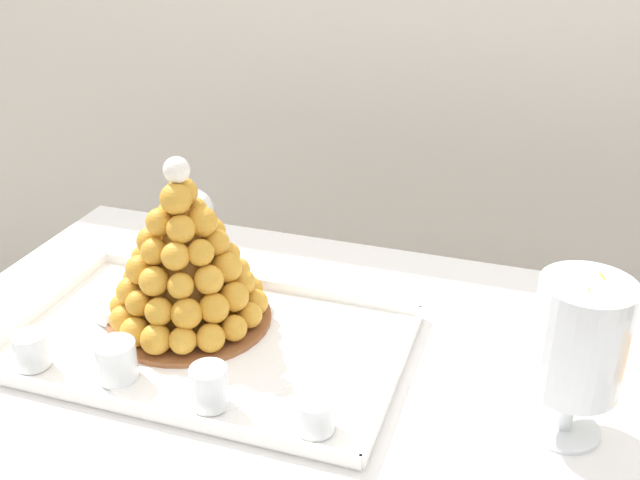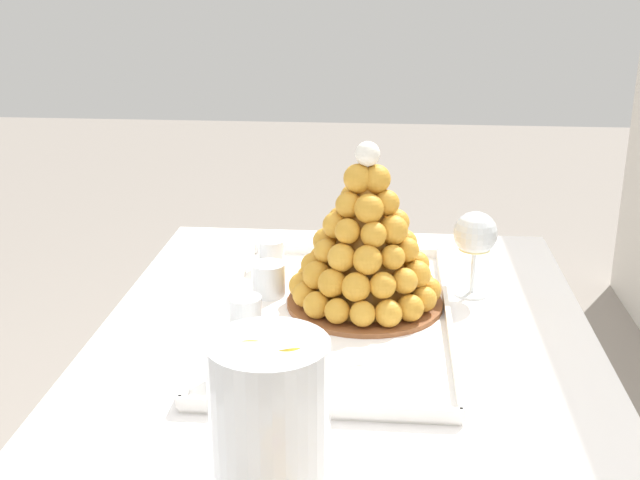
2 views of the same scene
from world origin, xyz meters
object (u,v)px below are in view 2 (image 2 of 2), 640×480
at_px(dessert_cup_centre, 246,317).
at_px(wine_glass, 475,237).
at_px(dessert_cup_left, 272,255).
at_px(macaron_goblet, 269,417).
at_px(dessert_cup_mid_right, 226,366).
at_px(serving_tray, 335,318).
at_px(creme_brulee_ramekin, 359,272).
at_px(croquembouche, 365,246).
at_px(dessert_cup_mid_left, 269,281).

bearing_deg(dessert_cup_centre, wine_glass, 119.43).
distance_m(dessert_cup_left, wine_glass, 0.38).
bearing_deg(wine_glass, macaron_goblet, -21.30).
bearing_deg(dessert_cup_mid_right, serving_tray, 148.64).
bearing_deg(macaron_goblet, wine_glass, 158.70).
xyz_separation_m(dessert_cup_left, wine_glass, (0.08, 0.36, 0.07)).
bearing_deg(dessert_cup_left, creme_brulee_ramekin, 74.78).
height_order(dessert_cup_mid_right, creme_brulee_ramekin, dessert_cup_mid_right).
relative_size(serving_tray, dessert_cup_mid_right, 11.59).
xyz_separation_m(croquembouche, dessert_cup_left, (-0.16, -0.18, -0.08)).
height_order(dessert_cup_centre, macaron_goblet, macaron_goblet).
bearing_deg(dessert_cup_mid_left, dessert_cup_left, -173.96).
bearing_deg(dessert_cup_mid_left, dessert_cup_mid_right, -2.65).
bearing_deg(creme_brulee_ramekin, croquembouche, 7.10).
bearing_deg(macaron_goblet, dessert_cup_mid_left, -171.28).
xyz_separation_m(croquembouche, macaron_goblet, (0.57, -0.07, 0.03)).
xyz_separation_m(croquembouche, dessert_cup_centre, (0.12, -0.18, -0.08)).
relative_size(croquembouche, dessert_cup_mid_right, 5.37).
xyz_separation_m(serving_tray, croquembouche, (-0.05, 0.05, 0.11)).
bearing_deg(croquembouche, dessert_cup_left, -131.99).
bearing_deg(wine_glass, croquembouche, -65.96).
relative_size(serving_tray, creme_brulee_ramekin, 6.55).
xyz_separation_m(dessert_cup_mid_left, creme_brulee_ramekin, (-0.09, 0.15, -0.01)).
distance_m(serving_tray, dessert_cup_left, 0.25).
distance_m(dessert_cup_mid_right, wine_glass, 0.51).
bearing_deg(croquembouche, macaron_goblet, -7.16).
height_order(serving_tray, dessert_cup_left, dessert_cup_left).
relative_size(dessert_cup_centre, creme_brulee_ramekin, 0.65).
bearing_deg(dessert_cup_left, dessert_cup_mid_right, 0.03).
distance_m(croquembouche, dessert_cup_left, 0.25).
bearing_deg(wine_glass, dessert_cup_left, -102.26).
height_order(creme_brulee_ramekin, macaron_goblet, macaron_goblet).
relative_size(dessert_cup_mid_left, macaron_goblet, 0.26).
bearing_deg(serving_tray, creme_brulee_ramekin, 169.44).
relative_size(dessert_cup_mid_right, wine_glass, 0.34).
bearing_deg(wine_glass, creme_brulee_ramekin, -99.76).
relative_size(serving_tray, dessert_cup_centre, 10.03).
distance_m(serving_tray, dessert_cup_mid_right, 0.25).
distance_m(serving_tray, dessert_cup_centre, 0.15).
xyz_separation_m(dessert_cup_mid_right, wine_glass, (-0.35, 0.36, 0.08)).
bearing_deg(creme_brulee_ramekin, wine_glass, 80.24).
relative_size(dessert_cup_mid_left, creme_brulee_ramekin, 0.64).
height_order(dessert_cup_mid_left, dessert_cup_mid_right, dessert_cup_mid_left).
height_order(dessert_cup_left, dessert_cup_centre, dessert_cup_centre).
relative_size(serving_tray, wine_glass, 3.99).
distance_m(croquembouche, macaron_goblet, 0.58).
distance_m(dessert_cup_centre, dessert_cup_mid_right, 0.15).
bearing_deg(dessert_cup_centre, croquembouche, 124.47).
bearing_deg(dessert_cup_centre, dessert_cup_left, -179.83).
bearing_deg(croquembouche, dessert_cup_centre, -55.53).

